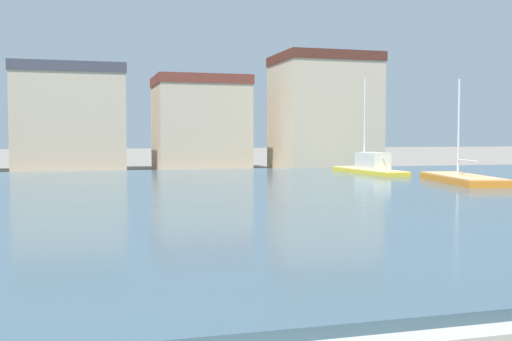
# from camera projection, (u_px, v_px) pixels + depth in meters

# --- Properties ---
(harbor_water) EXTENTS (90.61, 40.10, 0.31)m
(harbor_water) POSITION_uv_depth(u_px,v_px,m) (186.00, 196.00, 27.99)
(harbor_water) COLOR #3D5666
(harbor_water) RESTS_ON ground
(quay_edge_coping) EXTENTS (90.61, 0.50, 0.12)m
(quay_edge_coping) POSITION_uv_depth(u_px,v_px,m) (432.00, 340.00, 8.52)
(quay_edge_coping) COLOR #ADA89E
(quay_edge_coping) RESTS_ON ground
(sailboat_orange) EXTENTS (3.98, 8.92, 6.09)m
(sailboat_orange) POSITION_uv_depth(u_px,v_px,m) (456.00, 180.00, 35.03)
(sailboat_orange) COLOR orange
(sailboat_orange) RESTS_ON ground
(sailboat_yellow) EXTENTS (1.88, 9.67, 6.98)m
(sailboat_yellow) POSITION_uv_depth(u_px,v_px,m) (365.00, 169.00, 43.42)
(sailboat_yellow) COLOR gold
(sailboat_yellow) RESTS_ON ground
(townhouse_tall_gabled) EXTENTS (8.86, 7.39, 8.69)m
(townhouse_tall_gabled) POSITION_uv_depth(u_px,v_px,m) (69.00, 118.00, 50.80)
(townhouse_tall_gabled) COLOR #C6B293
(townhouse_tall_gabled) RESTS_ON ground
(townhouse_end_terrace) EXTENTS (7.89, 6.73, 8.04)m
(townhouse_end_terrace) POSITION_uv_depth(u_px,v_px,m) (200.00, 123.00, 53.52)
(townhouse_end_terrace) COLOR #C6B293
(townhouse_end_terrace) RESTS_ON ground
(townhouse_wide_warehouse) EXTENTS (8.31, 7.20, 9.93)m
(townhouse_wide_warehouse) POSITION_uv_depth(u_px,v_px,m) (324.00, 112.00, 53.47)
(townhouse_wide_warehouse) COLOR #C6B293
(townhouse_wide_warehouse) RESTS_ON ground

